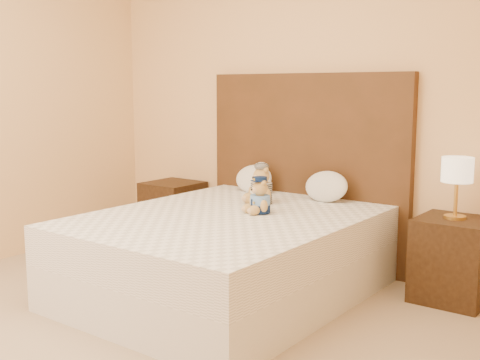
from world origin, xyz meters
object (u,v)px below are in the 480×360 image
Objects in this scene: bed at (227,255)px; teddy_prisoner at (261,184)px; teddy_police at (260,195)px; pillow_left at (254,177)px; nightstand_right at (452,260)px; pillow_right at (326,185)px; nightstand_left at (173,212)px; lamp at (457,173)px.

teddy_prisoner reaches higher than bed.
teddy_police reaches higher than bed.
bed is 0.99m from pillow_left.
pillow_right reaches higher than nightstand_right.
bed is 3.64× the size of nightstand_right.
nightstand_right is at bearing 31.95° from teddy_prisoner.
pillow_left is (0.87, 0.03, 0.39)m from nightstand_left.
pillow_left is 0.98× the size of pillow_right.
pillow_right is at bearing 63.63° from teddy_prisoner.
nightstand_right is at bearing -1.06° from pillow_left.
teddy_prisoner reaches higher than nightstand_left.
nightstand_right is 1.59× the size of pillow_right.
nightstand_left is at bearing 180.00° from nightstand_right.
nightstand_right is (2.50, 0.00, 0.00)m from nightstand_left.
lamp is 1.63× the size of teddy_police.
bed is 0.96m from pillow_right.
nightstand_left and nightstand_right have the same top height.
nightstand_left is 1.59m from pillow_right.
pillow_right is (1.54, 0.03, 0.40)m from nightstand_left.
nightstand_left is 2.56m from lamp.
teddy_prisoner is at bearing -47.43° from pillow_left.
nightstand_left is at bearing 180.00° from lamp.
teddy_police is (-1.11, -0.62, -0.18)m from lamp.
pillow_right is (-0.96, 0.03, -0.18)m from lamp.
nightstand_left is at bearing 147.38° from bed.
pillow_left reaches higher than nightstand_left.
nightstand_left is 1.97× the size of teddy_prisoner.
bed is at bearing -147.38° from nightstand_right.
teddy_police is at bearing -51.29° from pillow_left.
bed is 7.18× the size of teddy_prisoner.
teddy_police is 0.67m from pillow_right.
nightstand_left is 1.38× the size of lamp.
bed is 1.48m from nightstand_right.
lamp is (-0.00, 0.00, 0.57)m from nightstand_right.
lamp is (2.50, 0.00, 0.57)m from nightstand_left.
pillow_right is at bearing 0.00° from pillow_left.
nightstand_right is 0.57m from lamp.
bed is at bearing -65.54° from pillow_left.
lamp is 1.15× the size of pillow_right.
nightstand_right is 1.33m from teddy_police.
teddy_prisoner is (1.19, -0.32, 0.41)m from nightstand_left.
lamp reaches higher than pillow_left.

